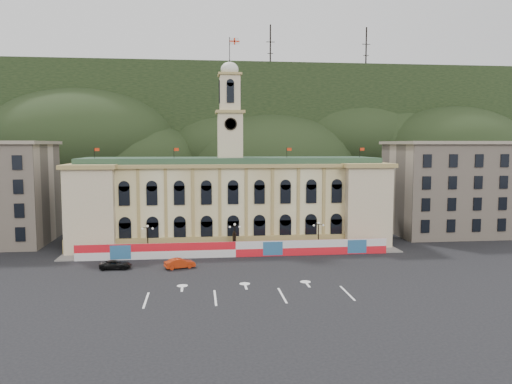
{
  "coord_description": "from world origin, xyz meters",
  "views": [
    {
      "loc": [
        -5.83,
        -63.34,
        17.98
      ],
      "look_at": [
        3.62,
        18.0,
        10.15
      ],
      "focal_mm": 35.0,
      "sensor_mm": 36.0,
      "label": 1
    }
  ],
  "objects": [
    {
      "name": "lamp_right",
      "position": [
        14.0,
        17.0,
        3.07
      ],
      "size": [
        1.96,
        0.44,
        5.15
      ],
      "color": "black",
      "rests_on": "ground"
    },
    {
      "name": "red_sedan",
      "position": [
        -8.64,
        8.66,
        0.73
      ],
      "size": [
        4.09,
        5.32,
        1.46
      ],
      "primitive_type": "imported",
      "rotation": [
        0.0,
        0.0,
        1.88
      ],
      "color": "#AD2A0C",
      "rests_on": "ground"
    },
    {
      "name": "pavement",
      "position": [
        0.0,
        17.75,
        0.08
      ],
      "size": [
        56.0,
        5.5,
        0.16
      ],
      "primitive_type": "cube",
      "color": "slate",
      "rests_on": "ground"
    },
    {
      "name": "lane_markings",
      "position": [
        0.0,
        -5.0,
        0.0
      ],
      "size": [
        26.0,
        10.0,
        0.02
      ],
      "primitive_type": null,
      "color": "white",
      "rests_on": "ground"
    },
    {
      "name": "ground",
      "position": [
        0.0,
        0.0,
        0.0
      ],
      "size": [
        260.0,
        260.0,
        0.0
      ],
      "primitive_type": "plane",
      "color": "black",
      "rests_on": "ground"
    },
    {
      "name": "city_hall",
      "position": [
        0.0,
        27.63,
        7.85
      ],
      "size": [
        56.2,
        17.6,
        37.1
      ],
      "color": "beige",
      "rests_on": "ground"
    },
    {
      "name": "lamp_center",
      "position": [
        0.0,
        17.0,
        3.07
      ],
      "size": [
        1.96,
        0.44,
        5.15
      ],
      "color": "black",
      "rests_on": "ground"
    },
    {
      "name": "side_building_right",
      "position": [
        43.0,
        30.93,
        9.33
      ],
      "size": [
        21.0,
        17.0,
        18.6
      ],
      "color": "#C4AE97",
      "rests_on": "ground"
    },
    {
      "name": "statue",
      "position": [
        0.0,
        18.0,
        1.19
      ],
      "size": [
        1.4,
        1.4,
        3.72
      ],
      "color": "#595651",
      "rests_on": "ground"
    },
    {
      "name": "hill_ridge",
      "position": [
        0.03,
        121.99,
        19.48
      ],
      "size": [
        230.0,
        80.0,
        64.0
      ],
      "color": "black",
      "rests_on": "ground"
    },
    {
      "name": "lamp_left",
      "position": [
        -14.0,
        17.0,
        3.07
      ],
      "size": [
        1.96,
        0.44,
        5.15
      ],
      "color": "black",
      "rests_on": "ground"
    },
    {
      "name": "hoarding_fence",
      "position": [
        0.06,
        15.07,
        1.25
      ],
      "size": [
        50.0,
        0.44,
        2.5
      ],
      "color": "red",
      "rests_on": "ground"
    },
    {
      "name": "black_suv",
      "position": [
        -17.88,
        9.36,
        0.63
      ],
      "size": [
        2.2,
        4.59,
        1.26
      ],
      "primitive_type": "imported",
      "rotation": [
        0.0,
        0.0,
        1.56
      ],
      "color": "black",
      "rests_on": "ground"
    }
  ]
}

